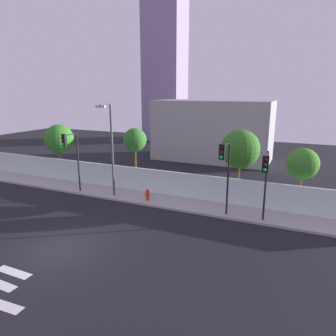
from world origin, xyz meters
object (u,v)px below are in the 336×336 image
at_px(traffic_light_right, 225,164).
at_px(roadside_tree_leftmost, 59,139).
at_px(street_lamp_curbside, 111,143).
at_px(traffic_light_center, 266,173).
at_px(traffic_light_left, 71,150).
at_px(roadside_tree_midleft, 135,140).
at_px(fire_hydrant, 147,194).
at_px(roadside_tree_midright, 240,149).
at_px(roadside_tree_rightmost, 303,164).

xyz_separation_m(traffic_light_right, roadside_tree_leftmost, (-16.23, 3.82, -0.06)).
bearing_deg(street_lamp_curbside, traffic_light_center, -3.93).
bearing_deg(traffic_light_left, street_lamp_curbside, 9.83).
bearing_deg(roadside_tree_midleft, roadside_tree_leftmost, -180.00).
distance_m(traffic_light_center, fire_hydrant, 8.49).
bearing_deg(roadside_tree_midright, traffic_light_right, -91.96).
bearing_deg(fire_hydrant, roadside_tree_midleft, 131.65).
height_order(traffic_light_right, roadside_tree_midright, roadside_tree_midright).
distance_m(traffic_light_left, roadside_tree_midleft, 5.04).
xyz_separation_m(traffic_light_right, roadside_tree_midleft, (-8.29, 3.82, 0.35)).
distance_m(traffic_light_left, traffic_light_center, 13.90).
height_order(street_lamp_curbside, roadside_tree_rightmost, street_lamp_curbside).
relative_size(traffic_light_left, fire_hydrant, 5.64).
height_order(roadside_tree_leftmost, roadside_tree_midright, roadside_tree_midright).
distance_m(traffic_light_right, roadside_tree_rightmost, 5.69).
xyz_separation_m(fire_hydrant, roadside_tree_leftmost, (-10.59, 2.98, 2.88)).
height_order(traffic_light_left, roadside_tree_midleft, roadside_tree_midleft).
height_order(traffic_light_center, roadside_tree_rightmost, traffic_light_center).
xyz_separation_m(traffic_light_left, traffic_light_right, (11.55, 0.01, 0.04)).
bearing_deg(roadside_tree_midleft, traffic_light_center, -20.65).
bearing_deg(street_lamp_curbside, fire_hydrant, 6.24).
bearing_deg(street_lamp_curbside, roadside_tree_midleft, 88.60).
bearing_deg(roadside_tree_midright, roadside_tree_leftmost, -180.00).
bearing_deg(traffic_light_left, roadside_tree_leftmost, 140.75).
height_order(fire_hydrant, roadside_tree_midright, roadside_tree_midright).
height_order(street_lamp_curbside, roadside_tree_midright, street_lamp_curbside).
relative_size(fire_hydrant, roadside_tree_midright, 0.16).
bearing_deg(roadside_tree_rightmost, fire_hydrant, -163.18).
height_order(traffic_light_right, roadside_tree_midleft, roadside_tree_midleft).
distance_m(roadside_tree_leftmost, roadside_tree_rightmost, 20.44).
bearing_deg(traffic_light_left, roadside_tree_rightmost, 13.65).
distance_m(street_lamp_curbside, roadside_tree_midleft, 3.29).
xyz_separation_m(traffic_light_center, roadside_tree_midright, (-2.22, 4.01, 0.52)).
bearing_deg(fire_hydrant, traffic_light_right, -8.49).
height_order(traffic_light_right, roadside_tree_leftmost, roadside_tree_leftmost).
relative_size(traffic_light_left, traffic_light_center, 1.08).
bearing_deg(traffic_light_right, traffic_light_center, -4.67).
bearing_deg(traffic_light_center, roadside_tree_midright, 118.97).
xyz_separation_m(roadside_tree_leftmost, roadside_tree_rightmost, (20.43, 0.00, -0.36)).
height_order(traffic_light_center, roadside_tree_leftmost, roadside_tree_leftmost).
height_order(traffic_light_right, roadside_tree_rightmost, traffic_light_right).
height_order(traffic_light_left, street_lamp_curbside, street_lamp_curbside).
height_order(fire_hydrant, roadside_tree_rightmost, roadside_tree_rightmost).
distance_m(traffic_light_center, roadside_tree_leftmost, 19.01).
bearing_deg(fire_hydrant, street_lamp_curbside, -173.76).
relative_size(fire_hydrant, roadside_tree_midleft, 0.17).
bearing_deg(traffic_light_left, fire_hydrant, 8.18).
xyz_separation_m(street_lamp_curbside, roadside_tree_midleft, (0.08, 3.27, -0.28)).
distance_m(traffic_light_right, fire_hydrant, 6.42).
relative_size(traffic_light_right, roadside_tree_rightmost, 1.12).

